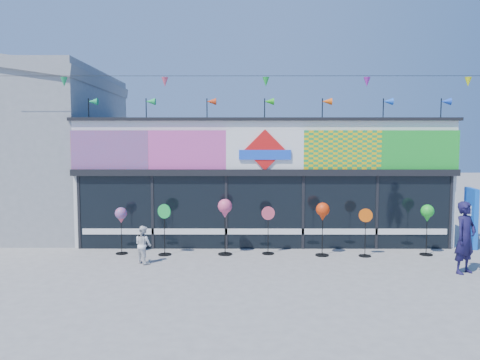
{
  "coord_description": "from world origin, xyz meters",
  "views": [
    {
      "loc": [
        -0.73,
        -11.05,
        3.34
      ],
      "look_at": [
        -0.77,
        2.0,
        2.28
      ],
      "focal_mm": 35.0,
      "sensor_mm": 36.0,
      "label": 1
    }
  ],
  "objects_px": {
    "spinner_6": "(427,215)",
    "child": "(143,245)",
    "blue_sign": "(471,217)",
    "adult_man": "(465,238)",
    "spinner_0": "(121,217)",
    "spinner_5": "(365,231)",
    "spinner_3": "(268,229)",
    "spinner_1": "(164,228)",
    "spinner_4": "(323,213)",
    "spinner_2": "(225,210)"
  },
  "relations": [
    {
      "from": "spinner_6",
      "to": "child",
      "type": "height_order",
      "value": "spinner_6"
    },
    {
      "from": "blue_sign",
      "to": "spinner_6",
      "type": "relative_size",
      "value": 1.25
    },
    {
      "from": "adult_man",
      "to": "spinner_6",
      "type": "bearing_deg",
      "value": 64.66
    },
    {
      "from": "spinner_0",
      "to": "spinner_5",
      "type": "bearing_deg",
      "value": -2.33
    },
    {
      "from": "spinner_3",
      "to": "spinner_1",
      "type": "bearing_deg",
      "value": -177.44
    },
    {
      "from": "blue_sign",
      "to": "adult_man",
      "type": "relative_size",
      "value": 1.02
    },
    {
      "from": "spinner_3",
      "to": "spinner_4",
      "type": "bearing_deg",
      "value": -7.56
    },
    {
      "from": "spinner_4",
      "to": "adult_man",
      "type": "bearing_deg",
      "value": -29.1
    },
    {
      "from": "spinner_0",
      "to": "adult_man",
      "type": "height_order",
      "value": "adult_man"
    },
    {
      "from": "spinner_0",
      "to": "child",
      "type": "height_order",
      "value": "spinner_0"
    },
    {
      "from": "blue_sign",
      "to": "spinner_5",
      "type": "distance_m",
      "value": 3.89
    },
    {
      "from": "spinner_6",
      "to": "child",
      "type": "bearing_deg",
      "value": -173.24
    },
    {
      "from": "spinner_4",
      "to": "child",
      "type": "xyz_separation_m",
      "value": [
        -5.09,
        -0.88,
        -0.74
      ]
    },
    {
      "from": "spinner_6",
      "to": "adult_man",
      "type": "height_order",
      "value": "adult_man"
    },
    {
      "from": "adult_man",
      "to": "child",
      "type": "xyz_separation_m",
      "value": [
        -8.4,
        0.96,
        -0.4
      ]
    },
    {
      "from": "spinner_0",
      "to": "child",
      "type": "distance_m",
      "value": 1.53
    },
    {
      "from": "spinner_3",
      "to": "child",
      "type": "relative_size",
      "value": 1.36
    },
    {
      "from": "blue_sign",
      "to": "spinner_5",
      "type": "bearing_deg",
      "value": -154.03
    },
    {
      "from": "spinner_2",
      "to": "spinner_3",
      "type": "relative_size",
      "value": 1.16
    },
    {
      "from": "spinner_1",
      "to": "child",
      "type": "bearing_deg",
      "value": -114.25
    },
    {
      "from": "adult_man",
      "to": "spinner_3",
      "type": "bearing_deg",
      "value": 125.69
    },
    {
      "from": "blue_sign",
      "to": "spinner_3",
      "type": "bearing_deg",
      "value": -164.44
    },
    {
      "from": "spinner_3",
      "to": "adult_man",
      "type": "xyz_separation_m",
      "value": [
        4.89,
        -2.05,
        0.16
      ]
    },
    {
      "from": "spinner_3",
      "to": "child",
      "type": "bearing_deg",
      "value": -162.65
    },
    {
      "from": "spinner_5",
      "to": "adult_man",
      "type": "height_order",
      "value": "adult_man"
    },
    {
      "from": "spinner_0",
      "to": "blue_sign",
      "type": "bearing_deg",
      "value": 5.03
    },
    {
      "from": "spinner_4",
      "to": "adult_man",
      "type": "height_order",
      "value": "adult_man"
    },
    {
      "from": "adult_man",
      "to": "spinner_4",
      "type": "bearing_deg",
      "value": 119.34
    },
    {
      "from": "spinner_3",
      "to": "spinner_5",
      "type": "height_order",
      "value": "spinner_3"
    },
    {
      "from": "spinner_2",
      "to": "spinner_5",
      "type": "distance_m",
      "value": 4.15
    },
    {
      "from": "spinner_2",
      "to": "spinner_6",
      "type": "relative_size",
      "value": 1.11
    },
    {
      "from": "spinner_4",
      "to": "child",
      "type": "height_order",
      "value": "spinner_4"
    },
    {
      "from": "adult_man",
      "to": "blue_sign",
      "type": "bearing_deg",
      "value": 30.31
    },
    {
      "from": "spinner_1",
      "to": "spinner_5",
      "type": "height_order",
      "value": "spinner_1"
    },
    {
      "from": "spinner_2",
      "to": "spinner_5",
      "type": "height_order",
      "value": "spinner_2"
    },
    {
      "from": "blue_sign",
      "to": "child",
      "type": "distance_m",
      "value": 10.22
    },
    {
      "from": "adult_man",
      "to": "child",
      "type": "distance_m",
      "value": 8.46
    },
    {
      "from": "spinner_4",
      "to": "child",
      "type": "relative_size",
      "value": 1.5
    },
    {
      "from": "blue_sign",
      "to": "child",
      "type": "xyz_separation_m",
      "value": [
        -10.0,
        -2.05,
        -0.42
      ]
    },
    {
      "from": "spinner_0",
      "to": "spinner_5",
      "type": "height_order",
      "value": "spinner_5"
    },
    {
      "from": "spinner_0",
      "to": "spinner_5",
      "type": "distance_m",
      "value": 7.22
    },
    {
      "from": "spinner_2",
      "to": "spinner_6",
      "type": "height_order",
      "value": "spinner_2"
    },
    {
      "from": "spinner_2",
      "to": "spinner_3",
      "type": "bearing_deg",
      "value": 3.76
    },
    {
      "from": "blue_sign",
      "to": "spinner_2",
      "type": "relative_size",
      "value": 1.13
    },
    {
      "from": "spinner_0",
      "to": "child",
      "type": "relative_size",
      "value": 1.34
    },
    {
      "from": "spinner_3",
      "to": "spinner_2",
      "type": "bearing_deg",
      "value": -176.24
    },
    {
      "from": "spinner_0",
      "to": "spinner_3",
      "type": "distance_m",
      "value": 4.4
    },
    {
      "from": "spinner_1",
      "to": "adult_man",
      "type": "xyz_separation_m",
      "value": [
        7.96,
        -1.91,
        0.12
      ]
    },
    {
      "from": "spinner_1",
      "to": "spinner_2",
      "type": "xyz_separation_m",
      "value": [
        1.79,
        0.05,
        0.53
      ]
    },
    {
      "from": "blue_sign",
      "to": "spinner_0",
      "type": "height_order",
      "value": "blue_sign"
    }
  ]
}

